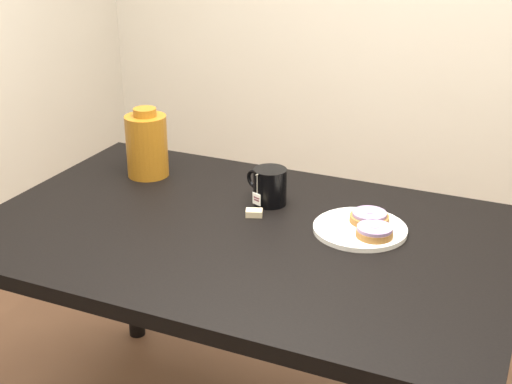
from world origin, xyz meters
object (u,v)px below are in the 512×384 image
bagel_back (369,217)px  mug (269,186)px  plate (360,228)px  bagel_package (147,145)px  table (245,257)px  bagel_front (374,232)px  teabag_pouch (254,213)px

bagel_back → mug: mug is taller
plate → bagel_package: size_ratio=1.14×
table → mug: mug is taller
plate → mug: size_ratio=1.64×
bagel_front → teabag_pouch: size_ratio=2.58×
bagel_back → teabag_pouch: size_ratio=3.00×
bagel_front → teabag_pouch: 0.34m
table → teabag_pouch: size_ratio=31.11×
bagel_back → teabag_pouch: bearing=-167.7°
plate → bagel_front: bearing=-38.7°
table → bagel_back: 0.35m
bagel_front → bagel_package: 0.78m
bagel_front → mug: mug is taller
bagel_package → bagel_back: bearing=-5.9°
teabag_pouch → bagel_back: bearing=12.3°
mug → bagel_package: size_ratio=0.69×
plate → teabag_pouch: size_ratio=5.44×
bagel_back → teabag_pouch: 0.31m
table → bagel_front: bearing=12.5°
mug → bagel_package: bearing=-164.8°
mug → teabag_pouch: bearing=-71.3°
bagel_front → bagel_package: size_ratio=0.54×
bagel_back → bagel_front: same height
plate → bagel_front: bagel_front is taller
table → bagel_back: (0.29, 0.15, 0.11)m
bagel_back → bagel_package: size_ratio=0.63×
mug → bagel_front: bearing=3.6°
plate → mug: mug is taller
mug → bagel_back: bearing=16.0°
bagel_back → mug: (-0.30, 0.03, 0.03)m
mug → teabag_pouch: size_ratio=3.31×
mug → bagel_package: (-0.43, 0.05, 0.05)m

